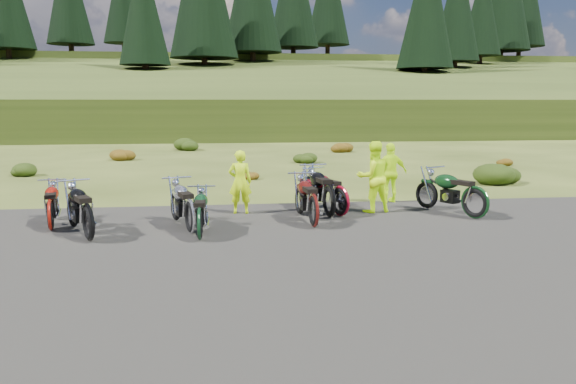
{
  "coord_description": "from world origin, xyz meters",
  "views": [
    {
      "loc": [
        -1.44,
        -11.47,
        2.89
      ],
      "look_at": [
        0.06,
        0.83,
        0.87
      ],
      "focal_mm": 35.0,
      "sensor_mm": 36.0,
      "label": 1
    }
  ],
  "objects": [
    {
      "name": "conifer_26",
      "position": [
        21.0,
        49.0,
        13.37
      ],
      "size": [
        6.16,
        6.16,
        16.0
      ],
      "color": "black",
      "rests_on": "ground"
    },
    {
      "name": "shrub_4",
      "position": [
        -0.4,
        9.2,
        0.23
      ],
      "size": [
        0.77,
        0.77,
        0.45
      ],
      "primitive_type": "ellipsoid",
      "color": "#6A370D",
      "rests_on": "ground"
    },
    {
      "name": "person_middle",
      "position": [
        -0.94,
        2.74,
        0.81
      ],
      "size": [
        0.62,
        0.43,
        1.63
      ],
      "primitive_type": "imported",
      "rotation": [
        0.0,
        0.0,
        3.07
      ],
      "color": "#BFED0C",
      "rests_on": "ground"
    },
    {
      "name": "shrub_8",
      "position": [
        11.2,
        12.4,
        0.23
      ],
      "size": [
        0.77,
        0.77,
        0.45
      ],
      "primitive_type": "ellipsoid",
      "color": "#6A370D",
      "rests_on": "ground"
    },
    {
      "name": "hill_plateau",
      "position": [
        0.0,
        110.0,
        0.0
      ],
      "size": [
        300.0,
        90.0,
        9.17
      ],
      "primitive_type": "cube",
      "color": "#2F3F15",
      "rests_on": "ground"
    },
    {
      "name": "conifer_28",
      "position": [
        33.0,
        61.0,
        14.76
      ],
      "size": [
        5.28,
        5.28,
        14.0
      ],
      "color": "black",
      "rests_on": "ground"
    },
    {
      "name": "conifer_21",
      "position": [
        -9.0,
        50.0,
        12.56
      ],
      "size": [
        5.28,
        5.28,
        14.0
      ],
      "color": "black",
      "rests_on": "ground"
    },
    {
      "name": "motorcycle_1",
      "position": [
        -5.21,
        1.3,
        0.0
      ],
      "size": [
        1.05,
        2.08,
        1.04
      ],
      "primitive_type": null,
      "rotation": [
        0.0,
        0.0,
        1.78
      ],
      "color": "maroon",
      "rests_on": "ground"
    },
    {
      "name": "shrub_1",
      "position": [
        -9.1,
        11.3,
        0.31
      ],
      "size": [
        1.03,
        1.03,
        0.61
      ],
      "primitive_type": "ellipsoid",
      "color": "black",
      "rests_on": "ground"
    },
    {
      "name": "motorcycle_7",
      "position": [
        4.74,
        1.37,
        0.0
      ],
      "size": [
        1.76,
        2.37,
        1.19
      ],
      "primitive_type": null,
      "rotation": [
        0.0,
        0.0,
        2.07
      ],
      "color": "black",
      "rests_on": "ground"
    },
    {
      "name": "motorcycle_4",
      "position": [
        0.66,
        0.92,
        0.0
      ],
      "size": [
        0.9,
        2.24,
        1.14
      ],
      "primitive_type": null,
      "rotation": [
        0.0,
        0.0,
        1.65
      ],
      "color": "#450E0B",
      "rests_on": "ground"
    },
    {
      "name": "motorcycle_2",
      "position": [
        -1.89,
        0.03,
        0.0
      ],
      "size": [
        0.68,
        1.94,
        1.01
      ],
      "primitive_type": null,
      "rotation": [
        0.0,
        0.0,
        1.55
      ],
      "color": "black",
      "rests_on": "ground"
    },
    {
      "name": "motorcycle_6",
      "position": [
        1.53,
        2.08,
        0.0
      ],
      "size": [
        1.53,
        2.27,
        1.13
      ],
      "primitive_type": null,
      "rotation": [
        0.0,
        0.0,
        1.98
      ],
      "color": "maroon",
      "rests_on": "ground"
    },
    {
      "name": "shrub_7",
      "position": [
        8.3,
        7.1,
        0.46
      ],
      "size": [
        1.56,
        1.56,
        0.92
      ],
      "primitive_type": "ellipsoid",
      "color": "black",
      "rests_on": "ground"
    },
    {
      "name": "shrub_3",
      "position": [
        -3.3,
        21.9,
        0.46
      ],
      "size": [
        1.56,
        1.56,
        0.92
      ],
      "primitive_type": "ellipsoid",
      "color": "black",
      "rests_on": "ground"
    },
    {
      "name": "person_right_b",
      "position": [
        3.36,
        3.83,
        0.85
      ],
      "size": [
        1.04,
        0.56,
        1.69
      ],
      "primitive_type": "imported",
      "rotation": [
        0.0,
        0.0,
        3.3
      ],
      "color": "#BFED0C",
      "rests_on": "ground"
    },
    {
      "name": "shrub_2",
      "position": [
        -6.2,
        16.6,
        0.38
      ],
      "size": [
        1.3,
        1.3,
        0.77
      ],
      "primitive_type": "ellipsoid",
      "color": "#6A370D",
      "rests_on": "ground"
    },
    {
      "name": "hill_slope",
      "position": [
        0.0,
        50.0,
        0.0
      ],
      "size": [
        300.0,
        45.97,
        9.37
      ],
      "primitive_type": null,
      "rotation": [
        0.14,
        0.0,
        0.0
      ],
      "color": "#2F3F15",
      "rests_on": "ground"
    },
    {
      "name": "shrub_6",
      "position": [
        5.4,
        19.8,
        0.38
      ],
      "size": [
        1.3,
        1.3,
        0.77
      ],
      "primitive_type": "ellipsoid",
      "color": "#6A370D",
      "rests_on": "ground"
    },
    {
      "name": "ground",
      "position": [
        0.0,
        0.0,
        0.0
      ],
      "size": [
        300.0,
        300.0,
        0.0
      ],
      "primitive_type": "plane",
      "color": "#323F15",
      "rests_on": "ground"
    },
    {
      "name": "person_right_a",
      "position": [
        2.48,
        2.5,
        0.92
      ],
      "size": [
        1.01,
        0.86,
        1.84
      ],
      "primitive_type": "imported",
      "rotation": [
        0.0,
        0.0,
        3.34
      ],
      "color": "#BFED0C",
      "rests_on": "ground"
    },
    {
      "name": "gravel_pad",
      "position": [
        0.0,
        -2.0,
        0.0
      ],
      "size": [
        20.0,
        12.0,
        0.04
      ],
      "primitive_type": "cube",
      "color": "black",
      "rests_on": "ground"
    },
    {
      "name": "shrub_5",
      "position": [
        2.5,
        14.5,
        0.31
      ],
      "size": [
        1.03,
        1.03,
        0.61
      ],
      "primitive_type": "ellipsoid",
      "color": "black",
      "rests_on": "ground"
    },
    {
      "name": "motorcycle_0",
      "position": [
        -4.15,
        0.2,
        0.0
      ],
      "size": [
        1.63,
        2.33,
        1.17
      ],
      "primitive_type": null,
      "rotation": [
        0.0,
        0.0,
        2.02
      ],
      "color": "black",
      "rests_on": "ground"
    },
    {
      "name": "conifer_27",
      "position": [
        27.0,
        55.0,
        14.06
      ],
      "size": [
        5.72,
        5.72,
        15.0
      ],
      "color": "black",
      "rests_on": "ground"
    },
    {
      "name": "motorcycle_5",
      "position": [
        1.23,
        1.97,
        0.0
      ],
      "size": [
        1.12,
        2.42,
        1.22
      ],
      "primitive_type": null,
      "rotation": [
        0.0,
        0.0,
        1.72
      ],
      "color": "black",
      "rests_on": "ground"
    },
    {
      "name": "motorcycle_3",
      "position": [
        -2.1,
        0.61,
        0.0
      ],
      "size": [
        1.32,
        2.27,
        1.13
      ],
      "primitive_type": null,
      "rotation": [
        0.0,
        0.0,
        1.87
      ],
      "color": "#B5B5BA",
      "rests_on": "ground"
    }
  ]
}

